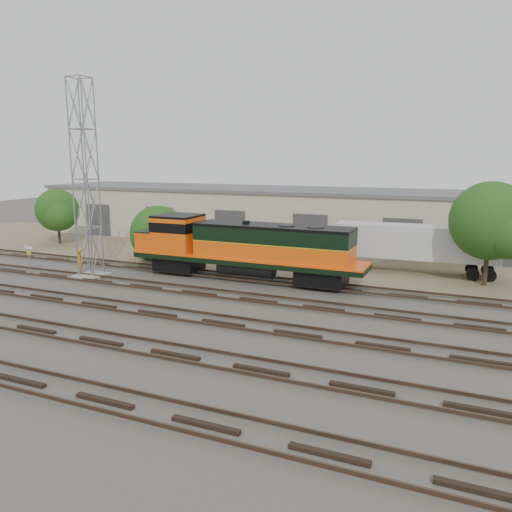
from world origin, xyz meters
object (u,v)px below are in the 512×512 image
at_px(signal_tower, 86,183).
at_px(worker, 80,262).
at_px(locomotive, 242,247).
at_px(semi_trailer, 419,244).

height_order(signal_tower, worker, signal_tower).
height_order(locomotive, worker, locomotive).
distance_m(locomotive, semi_trailer, 12.96).
relative_size(signal_tower, worker, 7.43).
relative_size(worker, semi_trailer, 0.16).
height_order(locomotive, semi_trailer, locomotive).
bearing_deg(semi_trailer, locomotive, -150.78).
xyz_separation_m(worker, semi_trailer, (22.51, 10.06, 1.31)).
bearing_deg(locomotive, worker, -164.66).
bearing_deg(locomotive, signal_tower, -161.15).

